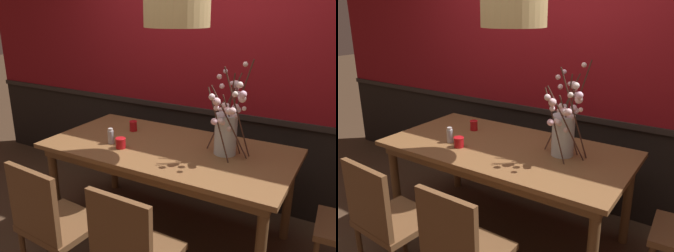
% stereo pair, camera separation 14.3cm
% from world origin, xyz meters
% --- Properties ---
extents(ground_plane, '(24.00, 24.00, 0.00)m').
position_xyz_m(ground_plane, '(0.00, 0.00, 0.00)').
color(ground_plane, '#422D1E').
extents(back_wall, '(5.86, 0.14, 2.79)m').
position_xyz_m(back_wall, '(0.00, 0.81, 1.38)').
color(back_wall, black).
rests_on(back_wall, ground).
extents(dining_table, '(1.94, 0.97, 0.78)m').
position_xyz_m(dining_table, '(0.00, 0.00, 0.70)').
color(dining_table, brown).
rests_on(dining_table, ground).
extents(chair_near_side_left, '(0.48, 0.45, 0.92)m').
position_xyz_m(chair_near_side_left, '(-0.33, -0.93, 0.52)').
color(chair_near_side_left, brown).
rests_on(chair_near_side_left, ground).
extents(chair_far_side_right, '(0.47, 0.42, 0.90)m').
position_xyz_m(chair_far_side_right, '(0.32, 0.88, 0.51)').
color(chair_far_side_right, brown).
rests_on(chair_far_side_right, ground).
extents(chair_far_side_left, '(0.43, 0.43, 0.90)m').
position_xyz_m(chair_far_side_left, '(-0.31, 0.89, 0.50)').
color(chair_far_side_left, brown).
rests_on(chair_far_side_left, ground).
extents(chair_near_side_right, '(0.43, 0.41, 0.91)m').
position_xyz_m(chair_near_side_right, '(0.28, -0.89, 0.51)').
color(chair_near_side_right, brown).
rests_on(chair_near_side_right, ground).
extents(vase_with_blossoms, '(0.34, 0.43, 0.70)m').
position_xyz_m(vase_with_blossoms, '(0.45, 0.08, 0.98)').
color(vase_with_blossoms, silver).
rests_on(vase_with_blossoms, dining_table).
extents(candle_holder_nearer_center, '(0.07, 0.07, 0.09)m').
position_xyz_m(candle_holder_nearer_center, '(-0.45, 0.17, 0.82)').
color(candle_holder_nearer_center, red).
rests_on(candle_holder_nearer_center, dining_table).
extents(candle_holder_nearer_edge, '(0.08, 0.08, 0.08)m').
position_xyz_m(candle_holder_nearer_edge, '(-0.30, -0.21, 0.82)').
color(candle_holder_nearer_edge, red).
rests_on(candle_holder_nearer_edge, dining_table).
extents(condiment_bottle, '(0.05, 0.05, 0.13)m').
position_xyz_m(condiment_bottle, '(-0.43, -0.17, 0.84)').
color(condiment_bottle, '#ADADB2').
rests_on(condiment_bottle, dining_table).
extents(pendant_lamp, '(0.45, 0.45, 1.10)m').
position_xyz_m(pendant_lamp, '(0.11, -0.08, 1.83)').
color(pendant_lamp, tan).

